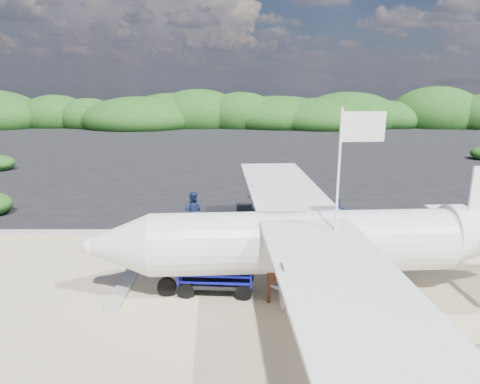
{
  "coord_description": "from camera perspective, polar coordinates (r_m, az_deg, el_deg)",
  "views": [
    {
      "loc": [
        -0.46,
        -13.94,
        6.93
      ],
      "look_at": [
        -0.49,
        4.5,
        2.18
      ],
      "focal_mm": 32.0,
      "sensor_mm": 36.0,
      "label": 1
    }
  ],
  "objects": [
    {
      "name": "asphalt_apron",
      "position": [
        44.48,
        0.68,
        5.47
      ],
      "size": [
        90.0,
        50.0,
        0.04
      ],
      "primitive_type": null,
      "color": "#B2B2B2",
      "rests_on": "ground"
    },
    {
      "name": "aircraft_large",
      "position": [
        42.07,
        17.91,
        4.25
      ],
      "size": [
        19.22,
        19.22,
        5.46
      ],
      "primitive_type": null,
      "rotation": [
        0.0,
        0.0,
        3.2
      ],
      "color": "#B2B2B2",
      "rests_on": "ground"
    },
    {
      "name": "crew_a",
      "position": [
        17.62,
        4.73,
        -6.2
      ],
      "size": [
        0.63,
        0.53,
        1.47
      ],
      "primitive_type": "imported",
      "rotation": [
        0.0,
        0.0,
        3.52
      ],
      "color": "navy",
      "rests_on": "ground"
    },
    {
      "name": "vegetation_band",
      "position": [
        69.29,
        0.47,
        8.69
      ],
      "size": [
        124.0,
        8.0,
        4.4
      ],
      "primitive_type": null,
      "color": "#B2B2B2",
      "rests_on": "ground"
    },
    {
      "name": "signboard",
      "position": [
        14.45,
        7.3,
        -14.35
      ],
      "size": [
        1.92,
        0.21,
        1.58
      ],
      "primitive_type": null,
      "rotation": [
        0.0,
        0.0,
        0.01
      ],
      "color": "#532B17",
      "rests_on": "ground"
    },
    {
      "name": "ground",
      "position": [
        15.57,
        1.82,
        -12.0
      ],
      "size": [
        160.0,
        160.0,
        0.0
      ],
      "primitive_type": "plane",
      "color": "beige"
    },
    {
      "name": "lagoon",
      "position": [
        18.95,
        -27.03,
        -8.68
      ],
      "size": [
        9.0,
        7.0,
        0.4
      ],
      "primitive_type": null,
      "color": "#B2B2B2",
      "rests_on": "ground"
    },
    {
      "name": "crew_b",
      "position": [
        20.55,
        -6.28,
        -2.51
      ],
      "size": [
        1.1,
        0.95,
        1.94
      ],
      "primitive_type": "imported",
      "rotation": [
        0.0,
        0.0,
        2.89
      ],
      "color": "navy",
      "rests_on": "ground"
    },
    {
      "name": "baggage_cart",
      "position": [
        15.03,
        -3.11,
        -13.04
      ],
      "size": [
        2.77,
        1.7,
        1.34
      ],
      "primitive_type": null,
      "rotation": [
        0.0,
        0.0,
        -0.07
      ],
      "color": "#0B0FAE",
      "rests_on": "ground"
    },
    {
      "name": "flagpole",
      "position": [
        13.97,
        11.94,
        -15.65
      ],
      "size": [
        1.29,
        0.62,
        6.26
      ],
      "primitive_type": null,
      "rotation": [
        0.0,
        0.0,
        0.08
      ],
      "color": "white",
      "rests_on": "ground"
    },
    {
      "name": "crew_c",
      "position": [
        20.09,
        12.79,
        -3.27
      ],
      "size": [
        1.11,
        0.46,
        1.89
      ],
      "primitive_type": "imported",
      "rotation": [
        0.0,
        0.0,
        3.14
      ],
      "color": "navy",
      "rests_on": "ground"
    }
  ]
}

